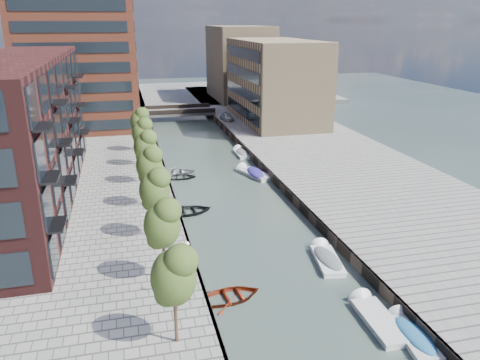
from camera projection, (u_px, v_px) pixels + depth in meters
name	position (u px, v px, depth m)	size (l,w,h in m)	color
water	(210.00, 166.00, 61.76)	(300.00, 300.00, 0.00)	#38473F
quay_right	(322.00, 154.00, 65.26)	(20.00, 140.00, 1.00)	gray
quay_wall_left	(163.00, 165.00, 60.21)	(0.25, 140.00, 1.00)	#332823
quay_wall_right	(254.00, 159.00, 63.00)	(0.25, 140.00, 1.00)	#332823
far_closure	(166.00, 95.00, 116.69)	(80.00, 40.00, 1.00)	gray
apartment_block	(24.00, 131.00, 45.43)	(8.00, 38.00, 14.00)	black
tower	(76.00, 35.00, 75.66)	(18.00, 18.00, 30.00)	brown
tan_block_near	(275.00, 81.00, 83.03)	(12.00, 25.00, 14.00)	tan
tan_block_far	(240.00, 63.00, 106.58)	(12.00, 20.00, 16.00)	tan
bridge	(180.00, 112.00, 90.70)	(13.00, 6.00, 1.30)	gray
tree_0	(173.00, 274.00, 25.05)	(2.50, 2.50, 5.95)	#382619
tree_1	(162.00, 222.00, 31.48)	(2.50, 2.50, 5.95)	#382619
tree_2	(154.00, 188.00, 37.90)	(2.50, 2.50, 5.95)	#382619
tree_3	(149.00, 164.00, 44.33)	(2.50, 2.50, 5.95)	#382619
tree_4	(145.00, 145.00, 50.76)	(2.50, 2.50, 5.95)	#382619
tree_5	(142.00, 131.00, 57.19)	(2.50, 2.50, 5.95)	#382619
tree_6	(139.00, 120.00, 63.61)	(2.50, 2.50, 5.95)	#382619
lamp_0	(188.00, 265.00, 29.60)	(0.24, 0.24, 4.12)	black
lamp_1	(165.00, 184.00, 44.29)	(0.24, 0.24, 4.12)	black
lamp_2	(153.00, 143.00, 58.98)	(0.24, 0.24, 4.12)	black
sloop_1	(188.00, 213.00, 46.43)	(3.48, 4.88, 1.01)	black
sloop_2	(231.00, 299.00, 32.18)	(3.13, 4.38, 0.91)	maroon
sloop_3	(176.00, 174.00, 58.23)	(3.43, 4.80, 0.99)	#B3B3B1
sloop_4	(180.00, 178.00, 56.72)	(2.86, 4.01, 0.83)	black
motorboat_0	(411.00, 334.00, 28.31)	(2.19, 4.79, 1.54)	silver
motorboat_1	(326.00, 258.00, 37.28)	(2.51, 5.26, 1.68)	white
motorboat_2	(374.00, 317.00, 30.06)	(1.97, 5.28, 1.74)	silver
motorboat_3	(253.00, 173.00, 57.91)	(3.67, 5.78, 1.83)	silver
motorboat_4	(241.00, 153.00, 66.83)	(1.71, 4.83, 1.61)	white
car	(227.00, 117.00, 84.52)	(1.64, 4.09, 1.39)	silver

